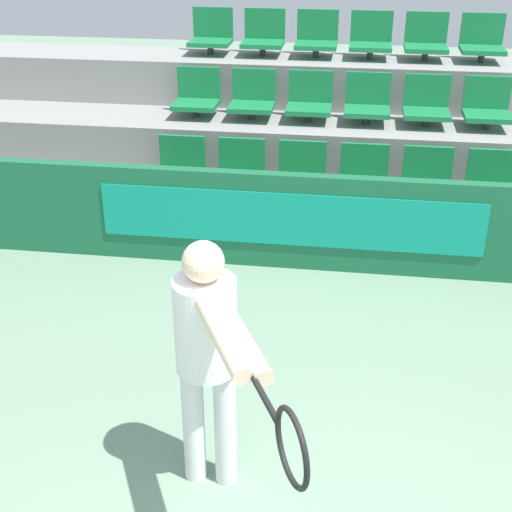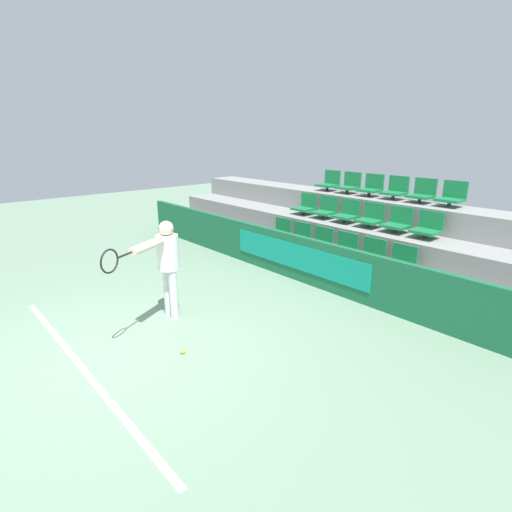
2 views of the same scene
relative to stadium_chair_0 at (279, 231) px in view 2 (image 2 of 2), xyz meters
name	(u,v)px [view 2 (image 2 of 2)]	position (x,y,z in m)	size (l,w,h in m)	color
ground_plane	(121,352)	(1.52, -4.54, -0.70)	(30.00, 30.00, 0.00)	gray
court_baseline	(81,366)	(1.52, -5.07, -0.70)	(4.99, 0.08, 0.01)	white
barrier_wall	(311,262)	(1.52, -0.63, -0.24)	(12.16, 0.14, 0.92)	#19603D
bleacher_tier_front	(327,267)	(1.52, -0.12, -0.45)	(11.76, 0.87, 0.49)	gray
bleacher_tier_middle	(353,248)	(1.52, 0.75, -0.21)	(11.76, 0.87, 0.99)	gray
bleacher_tier_back	(376,230)	(1.52, 1.62, 0.04)	(11.76, 0.87, 1.48)	gray
stadium_chair_0	(279,231)	(0.00, 0.00, 0.00)	(0.47, 0.42, 0.50)	#333333
stadium_chair_1	(299,236)	(0.61, 0.00, 0.00)	(0.47, 0.42, 0.50)	#333333
stadium_chair_2	(320,242)	(1.22, 0.00, 0.00)	(0.47, 0.42, 0.50)	#333333
stadium_chair_3	(344,248)	(1.83, 0.00, 0.00)	(0.47, 0.42, 0.50)	#333333
stadium_chair_4	(371,254)	(2.44, 0.00, 0.00)	(0.47, 0.42, 0.50)	#333333
stadium_chair_5	(401,262)	(3.05, 0.00, 0.00)	(0.47, 0.42, 0.50)	#333333
stadium_chair_6	(305,206)	(0.00, 0.87, 0.49)	(0.47, 0.42, 0.50)	#333333
stadium_chair_7	(325,209)	(0.61, 0.87, 0.49)	(0.47, 0.42, 0.50)	#333333
stadium_chair_8	(347,213)	(1.22, 0.87, 0.49)	(0.47, 0.42, 0.50)	#333333
stadium_chair_9	(371,217)	(1.83, 0.87, 0.49)	(0.47, 0.42, 0.50)	#333333
stadium_chair_10	(398,222)	(2.44, 0.87, 0.49)	(0.47, 0.42, 0.50)	#333333
stadium_chair_11	(428,227)	(3.05, 0.87, 0.49)	(0.47, 0.42, 0.50)	#333333
stadium_chair_12	(329,182)	(0.00, 1.73, 0.99)	(0.47, 0.42, 0.50)	#333333
stadium_chair_13	(349,185)	(0.61, 1.73, 0.99)	(0.47, 0.42, 0.50)	#333333
stadium_chair_14	(371,187)	(1.22, 1.73, 0.99)	(0.47, 0.42, 0.50)	#333333
stadium_chair_15	(395,190)	(1.83, 1.73, 0.99)	(0.47, 0.42, 0.50)	#333333
stadium_chair_16	(422,193)	(2.44, 1.73, 0.99)	(0.47, 0.42, 0.50)	#333333
stadium_chair_17	(452,196)	(3.05, 1.73, 0.99)	(0.47, 0.42, 0.50)	#333333
tennis_player	(166,260)	(1.02, -3.50, 0.29)	(0.83, 1.46, 1.59)	silver
tennis_ball	(182,351)	(2.12, -3.92, -0.67)	(0.07, 0.07, 0.07)	#CCDB33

